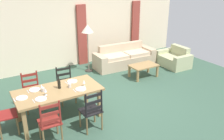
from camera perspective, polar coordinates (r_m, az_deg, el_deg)
ground_plane at (r=6.44m, az=0.68°, el=-7.70°), size 9.60×9.60×0.02m
wall_far at (r=8.78m, az=-10.80°, el=9.45°), size 9.60×0.16×2.70m
curtain_panel_left at (r=8.91m, az=-7.12°, el=8.18°), size 0.35×0.08×2.20m
curtain_panel_right at (r=10.09m, az=5.57°, el=9.83°), size 0.35×0.08×2.20m
dining_table at (r=5.57m, az=-12.70°, el=-5.41°), size 1.90×0.96×0.75m
dining_chair_near_left at (r=4.93m, az=-14.52°, el=-11.89°), size 0.44×0.42×0.96m
dining_chair_near_right at (r=5.16m, az=-4.87°, el=-9.57°), size 0.43×0.41×0.96m
dining_chair_far_left at (r=6.23m, az=-18.53°, el=-4.92°), size 0.45×0.43×0.96m
dining_chair_far_right at (r=6.39m, az=-10.98°, el=-3.48°), size 0.44×0.42×0.96m
dining_chair_head_west at (r=5.50m, az=-24.38°, el=-9.50°), size 0.43×0.45×0.96m
dinner_plate_near_left at (r=5.21m, az=-16.57°, el=-6.62°), size 0.24×0.24×0.02m
fork_near_left at (r=5.18m, az=-18.17°, el=-7.03°), size 0.02×0.17×0.01m
dinner_plate_near_right at (r=5.45m, az=-7.44°, el=-4.52°), size 0.24×0.24×0.02m
fork_near_right at (r=5.40m, az=-8.89°, el=-4.92°), size 0.02×0.17×0.01m
dinner_plate_far_left at (r=5.65m, az=-17.93°, el=-4.50°), size 0.24×0.24×0.02m
fork_far_left at (r=5.62m, az=-19.40°, el=-4.86°), size 0.02×0.17×0.01m
dinner_plate_far_right at (r=5.87m, az=-9.43°, el=-2.66°), size 0.24×0.24×0.02m
fork_far_right at (r=5.83m, az=-10.79°, el=-3.01°), size 0.03×0.17×0.01m
dinner_plate_head_west at (r=5.37m, az=-20.68°, el=-6.24°), size 0.24×0.24×0.02m
fork_head_west at (r=5.36m, az=-22.24°, el=-6.62°), size 0.03×0.17×0.01m
wine_bottle at (r=5.54m, az=-12.50°, el=-3.16°), size 0.07×0.07×0.32m
wine_glass_near_left at (r=5.30m, az=-15.58°, el=-4.73°), size 0.06×0.06×0.16m
wine_glass_near_right at (r=5.54m, az=-6.70°, el=-2.85°), size 0.06×0.06×0.16m
wine_glass_far_left at (r=5.51m, az=-16.43°, el=-3.80°), size 0.06×0.06×0.16m
coffee_cup_primary at (r=5.57m, az=-10.07°, el=-3.66°), size 0.07×0.07×0.09m
coffee_cup_secondary at (r=5.52m, az=-16.09°, el=-4.49°), size 0.07×0.07×0.09m
couch at (r=8.87m, az=2.85°, el=2.83°), size 2.31×0.90×0.80m
coffee_table at (r=7.90m, az=7.52°, el=0.77°), size 0.90×0.56×0.42m
armchair_upholstered at (r=9.17m, az=14.68°, el=2.49°), size 0.83×1.18×0.72m
standing_lamp at (r=8.08m, az=-5.86°, el=9.11°), size 0.40×0.40×1.64m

